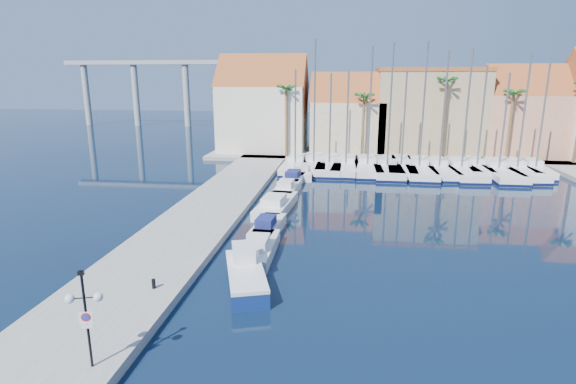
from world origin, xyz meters
The scene contains 36 objects.
ground centered at (0.00, 0.00, 0.00)m, with size 260.00×260.00×0.00m, color black.
quay_west centered at (-9.00, 13.50, 0.25)m, with size 6.00×77.00×0.50m, color gray.
shore_north centered at (10.00, 48.00, 0.25)m, with size 54.00×16.00×0.50m, color gray.
lamp_post centered at (-7.00, -3.83, 2.98)m, with size 1.24×0.61×3.77m.
bollard centered at (-7.38, 2.43, 0.74)m, with size 0.19×0.19×0.48m, color black.
fishing_boat centered at (-3.16, 4.42, 0.64)m, with size 3.41×5.79×1.92m.
motorboat_west_0 centered at (-3.20, 8.35, 0.51)m, with size 1.87×5.69×1.40m.
motorboat_west_1 centered at (-3.39, 12.41, 0.51)m, with size 1.98×5.22×1.40m.
motorboat_west_2 centered at (-3.71, 18.21, 0.51)m, with size 2.90×7.32×1.40m.
motorboat_west_3 centered at (-3.54, 23.86, 0.51)m, with size 2.20×6.03×1.40m.
motorboat_west_4 centered at (-3.42, 28.51, 0.51)m, with size 2.32×5.96×1.40m.
motorboat_west_5 centered at (-3.05, 32.16, 0.51)m, with size 2.99×7.39×1.40m.
motorboat_west_6 centered at (-3.59, 38.87, 0.51)m, with size 1.97×5.11×1.40m.
sailboat_0 centered at (-4.01, 35.55, 0.57)m, with size 2.92×10.40×11.60m.
sailboat_1 centered at (-1.90, 36.32, 0.60)m, with size 3.31×10.92×14.92m.
sailboat_2 centered at (0.00, 35.86, 0.56)m, with size 2.99×11.16×11.19m.
sailboat_3 centered at (1.99, 35.77, 0.56)m, with size 3.64×11.04×11.39m.
sailboat_4 centered at (4.43, 35.78, 0.58)m, with size 3.28×11.45×14.04m.
sailboat_5 centered at (6.65, 35.44, 0.58)m, with size 3.26×11.99×14.42m.
sailboat_6 centered at (8.35, 35.99, 0.55)m, with size 3.83×12.06×11.49m.
sailboat_7 centered at (10.26, 35.36, 0.58)m, with size 3.45×12.00×14.49m.
sailboat_8 centered at (12.45, 35.42, 0.59)m, with size 3.34×10.94×13.59m.
sailboat_9 centered at (14.84, 35.31, 0.58)m, with size 3.62×11.82×13.76m.
sailboat_10 centered at (16.98, 36.70, 0.58)m, with size 3.24×9.82×12.07m.
sailboat_11 centered at (18.86, 35.31, 0.55)m, with size 3.25×12.07×11.22m.
sailboat_12 centered at (20.97, 35.91, 0.57)m, with size 3.83×11.69×13.29m.
sailboat_13 centered at (23.27, 36.38, 0.60)m, with size 2.98×8.93×12.28m.
building_0 centered at (-10.00, 47.00, 6.52)m, with size 12.30×9.00×13.50m.
building_1 centered at (2.00, 47.00, 5.30)m, with size 10.30×8.00×11.00m.
building_2 centered at (13.00, 48.00, 6.26)m, with size 14.20×10.20×11.50m.
building_3 centered at (25.00, 47.00, 5.86)m, with size 10.30×8.00×12.00m.
palm_0 centered at (-6.00, 42.00, 9.08)m, with size 2.60×2.60×10.15m.
palm_1 centered at (4.00, 42.00, 8.14)m, with size 2.60×2.60×9.15m.
palm_2 centered at (14.00, 42.00, 10.02)m, with size 2.60×2.60×11.15m.
palm_3 centered at (22.00, 42.00, 8.61)m, with size 2.60×2.60×9.65m.
viaduct centered at (-39.07, 82.00, 10.25)m, with size 48.00×2.20×14.45m.
Camera 1 is at (1.92, -17.04, 10.69)m, focal length 28.00 mm.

